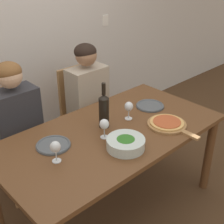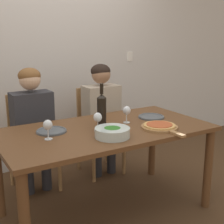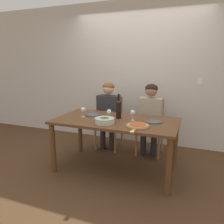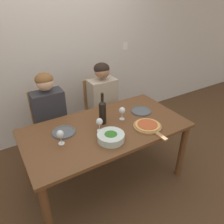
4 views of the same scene
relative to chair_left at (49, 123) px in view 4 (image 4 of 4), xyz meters
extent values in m
plane|color=#4C331E|center=(0.40, -0.82, -0.51)|extent=(40.00, 40.00, 0.00)
cube|color=silver|center=(0.40, 0.48, 0.84)|extent=(10.00, 0.05, 2.70)
cube|color=white|center=(1.50, 0.45, 0.74)|extent=(0.08, 0.01, 0.12)
cube|color=brown|center=(0.40, -0.82, 0.24)|extent=(1.75, 0.92, 0.04)
cylinder|color=brown|center=(-0.41, -1.22, -0.14)|extent=(0.07, 0.07, 0.73)
cylinder|color=brown|center=(1.22, -1.22, -0.14)|extent=(0.07, 0.07, 0.73)
cylinder|color=brown|center=(-0.41, -0.42, -0.14)|extent=(0.07, 0.07, 0.73)
cylinder|color=brown|center=(1.22, -0.42, -0.14)|extent=(0.07, 0.07, 0.73)
cube|color=#9E7042|center=(0.00, -0.08, -0.07)|extent=(0.42, 0.42, 0.04)
cube|color=#9E7042|center=(0.00, 0.12, 0.20)|extent=(0.38, 0.03, 0.50)
cylinder|color=#9E7042|center=(-0.19, -0.27, -0.30)|extent=(0.04, 0.04, 0.42)
cylinder|color=#9E7042|center=(0.19, -0.27, -0.30)|extent=(0.04, 0.04, 0.42)
cylinder|color=#9E7042|center=(-0.19, 0.11, -0.30)|extent=(0.04, 0.04, 0.42)
cylinder|color=#9E7042|center=(0.19, 0.11, -0.30)|extent=(0.04, 0.04, 0.42)
cube|color=#9E7042|center=(0.76, -0.08, -0.07)|extent=(0.42, 0.42, 0.04)
cube|color=#9E7042|center=(0.76, 0.12, 0.20)|extent=(0.38, 0.03, 0.50)
cylinder|color=#9E7042|center=(0.57, -0.27, -0.30)|extent=(0.04, 0.04, 0.42)
cylinder|color=#9E7042|center=(0.95, -0.27, -0.30)|extent=(0.04, 0.04, 0.42)
cylinder|color=#9E7042|center=(0.57, 0.11, -0.30)|extent=(0.04, 0.04, 0.42)
cylinder|color=#9E7042|center=(0.95, 0.11, -0.30)|extent=(0.04, 0.04, 0.42)
cylinder|color=#28282D|center=(-0.09, -0.16, -0.28)|extent=(0.10, 0.10, 0.46)
cylinder|color=#28282D|center=(0.09, -0.16, -0.28)|extent=(0.10, 0.10, 0.46)
cube|color=#2D2D33|center=(0.00, -0.10, 0.22)|extent=(0.38, 0.22, 0.54)
cylinder|color=#2D2D33|center=(-0.20, -0.34, 0.07)|extent=(0.07, 0.31, 0.14)
cylinder|color=#2D2D33|center=(0.20, -0.34, 0.07)|extent=(0.07, 0.31, 0.14)
sphere|color=#DBAD89|center=(0.00, -0.10, 0.61)|extent=(0.20, 0.20, 0.20)
ellipsoid|color=brown|center=(0.00, -0.09, 0.64)|extent=(0.21, 0.21, 0.15)
cylinder|color=#28282D|center=(0.67, -0.16, -0.28)|extent=(0.10, 0.10, 0.46)
cylinder|color=#28282D|center=(0.85, -0.16, -0.28)|extent=(0.10, 0.10, 0.46)
cube|color=tan|center=(0.76, -0.10, 0.22)|extent=(0.38, 0.22, 0.54)
cylinder|color=tan|center=(0.56, -0.34, 0.07)|extent=(0.07, 0.31, 0.14)
cylinder|color=tan|center=(0.96, -0.34, 0.07)|extent=(0.07, 0.31, 0.14)
sphere|color=#9E7051|center=(0.76, -0.10, 0.61)|extent=(0.20, 0.20, 0.20)
ellipsoid|color=black|center=(0.76, -0.09, 0.64)|extent=(0.21, 0.21, 0.15)
cylinder|color=black|center=(0.42, -0.73, 0.38)|extent=(0.08, 0.08, 0.24)
cone|color=black|center=(0.42, -0.73, 0.51)|extent=(0.08, 0.08, 0.03)
cylinder|color=black|center=(0.42, -0.73, 0.58)|extent=(0.03, 0.03, 0.09)
cylinder|color=silver|center=(0.33, -1.05, 0.30)|extent=(0.27, 0.27, 0.07)
ellipsoid|color=#2D6B23|center=(0.33, -1.05, 0.30)|extent=(0.22, 0.22, 0.08)
cylinder|color=#4C5156|center=(-0.02, -0.69, 0.26)|extent=(0.24, 0.24, 0.01)
torus|color=#4C5156|center=(-0.02, -0.69, 0.27)|extent=(0.24, 0.24, 0.01)
cylinder|color=#4C5156|center=(0.94, -0.75, 0.26)|extent=(0.24, 0.24, 0.01)
torus|color=#4C5156|center=(0.94, -0.75, 0.27)|extent=(0.24, 0.24, 0.01)
cylinder|color=#9E7042|center=(0.79, -1.05, 0.27)|extent=(0.30, 0.30, 0.02)
cube|color=#9E7042|center=(0.79, -1.27, 0.27)|extent=(0.04, 0.14, 0.02)
cylinder|color=tan|center=(0.79, -1.05, 0.28)|extent=(0.26, 0.26, 0.01)
cylinder|color=#AD4C28|center=(0.79, -1.05, 0.29)|extent=(0.22, 0.22, 0.01)
cylinder|color=silver|center=(-0.11, -0.85, 0.26)|extent=(0.06, 0.06, 0.01)
cylinder|color=silver|center=(-0.11, -0.85, 0.30)|extent=(0.01, 0.01, 0.07)
ellipsoid|color=silver|center=(-0.11, -0.85, 0.37)|extent=(0.07, 0.07, 0.08)
ellipsoid|color=maroon|center=(-0.11, -0.85, 0.36)|extent=(0.06, 0.06, 0.03)
cylinder|color=silver|center=(0.64, -0.77, 0.26)|extent=(0.06, 0.06, 0.01)
cylinder|color=silver|center=(0.64, -0.77, 0.30)|extent=(0.01, 0.01, 0.07)
ellipsoid|color=silver|center=(0.64, -0.77, 0.37)|extent=(0.07, 0.07, 0.08)
ellipsoid|color=maroon|center=(0.64, -0.77, 0.36)|extent=(0.06, 0.06, 0.03)
cylinder|color=silver|center=(0.31, -0.85, 0.26)|extent=(0.06, 0.06, 0.01)
cylinder|color=silver|center=(0.31, -0.85, 0.30)|extent=(0.01, 0.01, 0.07)
ellipsoid|color=silver|center=(0.31, -0.85, 0.37)|extent=(0.07, 0.07, 0.08)
ellipsoid|color=maroon|center=(0.31, -0.85, 0.36)|extent=(0.06, 0.06, 0.03)
camera|label=1|loc=(-0.96, -2.30, 1.49)|focal=50.00mm
camera|label=2|loc=(-0.83, -2.98, 1.01)|focal=50.00mm
camera|label=3|loc=(1.44, -3.67, 1.07)|focal=35.00mm
camera|label=4|loc=(-0.56, -2.54, 1.56)|focal=35.00mm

